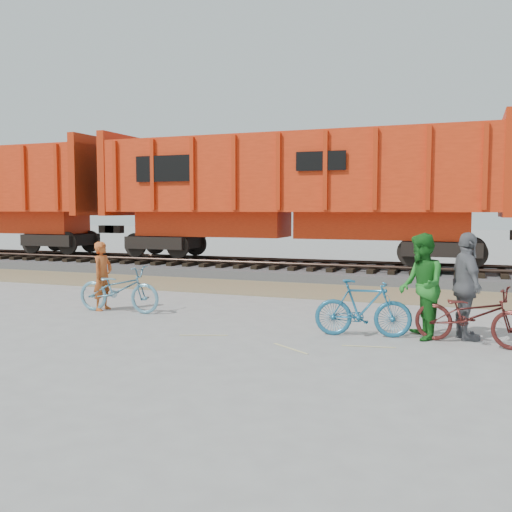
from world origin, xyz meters
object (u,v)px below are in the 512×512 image
object	(u,v)px
hopper_car_center	(292,190)
person_solo	(103,276)
person_woman	(467,286)
bicycle_blue	(119,289)
person_man	(421,286)
bicycle_maroon	(472,315)
bicycle_teal	(363,308)

from	to	relation	value
hopper_car_center	person_solo	size ratio (longest dim) A/B	8.84
hopper_car_center	person_woman	world-z (taller)	hopper_car_center
person_woman	bicycle_blue	bearing A→B (deg)	68.16
person_solo	person_man	distance (m)	7.13
bicycle_blue	person_man	size ratio (longest dim) A/B	1.06
hopper_car_center	bicycle_blue	bearing A→B (deg)	-100.68
bicycle_maroon	person_solo	xyz separation A→B (m)	(-7.97, 0.65, 0.28)
person_man	bicycle_teal	bearing A→B (deg)	-96.35
person_man	bicycle_blue	bearing A→B (deg)	-110.84
bicycle_maroon	person_man	distance (m)	0.98
hopper_car_center	person_man	bearing A→B (deg)	-59.71
hopper_car_center	person_solo	bearing A→B (deg)	-104.15
bicycle_blue	person_woman	xyz separation A→B (m)	(7.37, -0.15, 0.43)
bicycle_maroon	person_man	size ratio (longest dim) A/B	1.03
bicycle_teal	person_woman	size ratio (longest dim) A/B	0.91
person_solo	person_man	world-z (taller)	person_man
person_woman	bicycle_maroon	bearing A→B (deg)	173.40
hopper_car_center	person_woman	xyz separation A→B (m)	(5.81, -8.44, -2.05)
bicycle_maroon	person_woman	world-z (taller)	person_woman
hopper_car_center	bicycle_blue	size ratio (longest dim) A/B	6.96
bicycle_blue	bicycle_teal	xyz separation A→B (m)	(5.62, -0.57, -0.00)
hopper_car_center	bicycle_teal	distance (m)	10.05
bicycle_teal	bicycle_maroon	xyz separation A→B (m)	(1.86, 0.01, -0.01)
hopper_car_center	bicycle_maroon	world-z (taller)	hopper_car_center
bicycle_blue	bicycle_teal	bearing A→B (deg)	-98.47
bicycle_teal	person_woman	world-z (taller)	person_woman
hopper_car_center	person_solo	distance (m)	8.72
bicycle_maroon	person_woman	xyz separation A→B (m)	(-0.10, 0.40, 0.45)
bicycle_blue	bicycle_teal	distance (m)	5.64
person_solo	hopper_car_center	bearing A→B (deg)	-12.08
bicycle_teal	person_man	size ratio (longest dim) A/B	0.92
bicycle_blue	bicycle_teal	size ratio (longest dim) A/B	1.15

